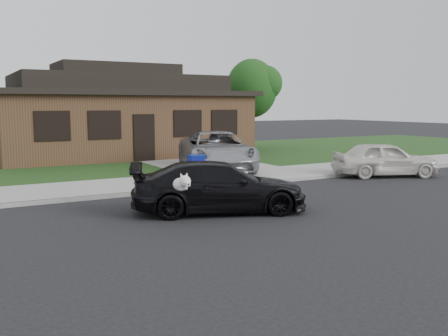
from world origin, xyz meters
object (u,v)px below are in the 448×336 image
sedan (219,187)px  white_compact (385,159)px  minivan (216,151)px  recycling_bin (196,168)px

sedan → white_compact: size_ratio=1.24×
minivan → recycling_bin: 2.85m
minivan → recycling_bin: size_ratio=6.18×
minivan → recycling_bin: (-1.90, -2.10, -0.33)m
white_compact → sedan: bearing=129.6°
sedan → white_compact: bearing=-53.4°
minivan → white_compact: (5.15, -3.93, -0.24)m
white_compact → recycling_bin: size_ratio=4.38×
minivan → white_compact: size_ratio=1.41×
sedan → recycling_bin: 4.56m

